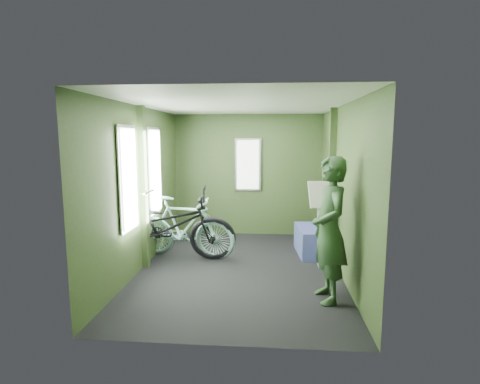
% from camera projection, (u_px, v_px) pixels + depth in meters
% --- Properties ---
extents(room, '(4.00, 4.02, 2.31)m').
position_uv_depth(room, '(237.00, 169.00, 5.19)').
color(room, black).
rests_on(room, ground).
extents(bicycle_black, '(2.12, 1.01, 1.20)m').
position_uv_depth(bicycle_black, '(168.00, 260.00, 5.73)').
color(bicycle_black, black).
rests_on(bicycle_black, ground).
extents(bicycle_mint, '(1.70, 0.85, 1.03)m').
position_uv_depth(bicycle_mint, '(185.00, 258.00, 5.86)').
color(bicycle_mint, '#8DC7BC').
rests_on(bicycle_mint, ground).
extents(passenger, '(0.49, 0.74, 1.66)m').
position_uv_depth(passenger, '(329.00, 230.00, 4.22)').
color(passenger, '#2B4928').
rests_on(passenger, ground).
extents(waste_box, '(0.25, 0.35, 0.86)m').
position_uv_depth(waste_box, '(327.00, 237.00, 5.47)').
color(waste_box, slate).
rests_on(waste_box, ground).
extents(bench_seat, '(0.55, 0.90, 0.91)m').
position_uv_depth(bench_seat, '(314.00, 237.00, 6.02)').
color(bench_seat, navy).
rests_on(bench_seat, ground).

